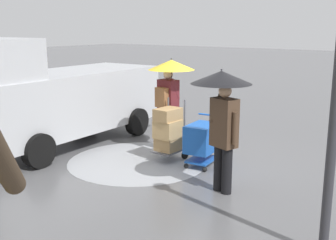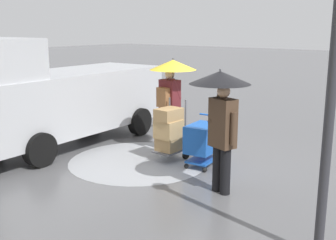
# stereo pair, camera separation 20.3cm
# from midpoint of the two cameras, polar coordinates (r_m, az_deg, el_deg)

# --- Properties ---
(ground_plane) EXTENTS (90.00, 90.00, 0.00)m
(ground_plane) POSITION_cam_midpoint_polar(r_m,az_deg,el_deg) (8.50, 5.51, -6.95)
(ground_plane) COLOR #5B5B5E
(slush_patch_under_van) EXTENTS (2.98, 2.98, 0.01)m
(slush_patch_under_van) POSITION_cam_midpoint_polar(r_m,az_deg,el_deg) (9.11, -4.76, -5.57)
(slush_patch_under_van) COLOR #999BA0
(slush_patch_under_van) RESTS_ON ground
(cargo_van_parked_right) EXTENTS (2.35, 5.41, 2.60)m
(cargo_van_parked_right) POSITION_cam_midpoint_polar(r_m,az_deg,el_deg) (10.41, -15.56, 2.97)
(cargo_van_parked_right) COLOR #B7BABF
(cargo_van_parked_right) RESTS_ON ground
(shopping_cart_vendor) EXTENTS (0.64, 0.87, 1.02)m
(shopping_cart_vendor) POSITION_cam_midpoint_polar(r_m,az_deg,el_deg) (8.65, 3.99, -2.64)
(shopping_cart_vendor) COLOR #1951B2
(shopping_cart_vendor) RESTS_ON ground
(hand_dolly_boxes) EXTENTS (0.53, 0.71, 1.32)m
(hand_dolly_boxes) POSITION_cam_midpoint_polar(r_m,az_deg,el_deg) (8.97, -0.63, -1.41)
(hand_dolly_boxes) COLOR #515156
(hand_dolly_boxes) RESTS_ON ground
(pedestrian_pink_side) EXTENTS (1.04, 1.04, 2.15)m
(pedestrian_pink_side) POSITION_cam_midpoint_polar(r_m,az_deg,el_deg) (7.14, 6.57, 2.42)
(pedestrian_pink_side) COLOR black
(pedestrian_pink_side) RESTS_ON ground
(pedestrian_black_side) EXTENTS (1.04, 1.04, 2.15)m
(pedestrian_black_side) POSITION_cam_midpoint_polar(r_m,az_deg,el_deg) (9.46, -0.40, 4.90)
(pedestrian_black_side) COLOR black
(pedestrian_black_side) RESTS_ON ground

